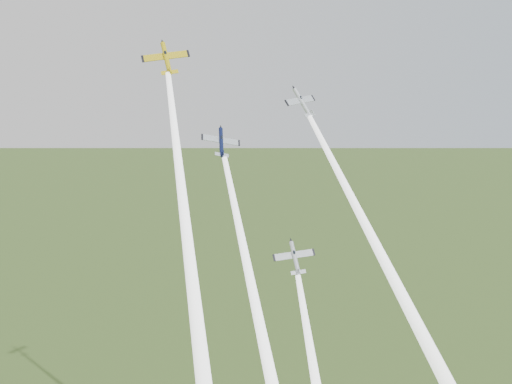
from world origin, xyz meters
name	(u,v)px	position (x,y,z in m)	size (l,w,h in m)	color
plane_yellow	(166,58)	(-12.57, 5.39, 114.70)	(8.49, 8.42, 1.33)	gold
smoke_trail_yellow	(191,270)	(-14.66, -17.42, 82.95)	(2.82, 2.82, 71.91)	white
plane_navy	(221,142)	(-3.93, 1.24, 100.06)	(7.33, 7.27, 1.15)	#0C1439
smoke_trail_navy	(268,365)	(-3.89, -21.91, 67.96)	(2.82, 2.82, 72.76)	white
plane_silver_right	(302,102)	(13.47, 5.01, 106.68)	(7.99, 7.92, 1.25)	silver
smoke_trail_silver_right	(386,264)	(21.80, -13.16, 78.97)	(2.82, 2.82, 61.91)	white
plane_silver_low	(295,258)	(5.04, -11.41, 81.29)	(7.38, 7.32, 1.16)	#B2B8C1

